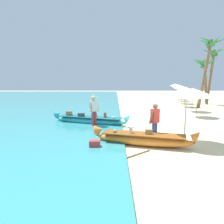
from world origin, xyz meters
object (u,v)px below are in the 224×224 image
palm_tree_tall_inland (209,52)px  cooler_box (95,145)px  person_vendor_hatted (94,109)px  palm_tree_leaning_seaward (213,59)px  boat_cyan_midground (90,120)px  patio_umbrella_large (187,93)px  boat_orange_foreground (143,139)px  paddle (131,156)px  palm_tree_mid_cluster (204,66)px  person_tourist_customer (155,121)px

palm_tree_tall_inland → cooler_box: 16.07m
cooler_box → person_vendor_hatted: bearing=94.8°
person_vendor_hatted → palm_tree_leaning_seaward: 16.83m
boat_cyan_midground → patio_umbrella_large: size_ratio=2.04×
boat_orange_foreground → paddle: size_ratio=3.25×
patio_umbrella_large → palm_tree_mid_cluster: bearing=66.5°
boat_orange_foreground → patio_umbrella_large: 2.57m
boat_cyan_midground → person_tourist_customer: size_ratio=2.82×
person_vendor_hatted → boat_orange_foreground: bearing=-56.2°
palm_tree_tall_inland → paddle: size_ratio=4.96×
boat_cyan_midground → cooler_box: size_ratio=11.42×
patio_umbrella_large → palm_tree_tall_inland: bearing=64.5°
palm_tree_mid_cluster → person_tourist_customer: bearing=-117.7°
palm_tree_tall_inland → boat_cyan_midground: bearing=-142.4°
boat_orange_foreground → palm_tree_leaning_seaward: bearing=59.3°
boat_orange_foreground → boat_cyan_midground: size_ratio=0.89×
person_vendor_hatted → cooler_box: person_vendor_hatted is taller
palm_tree_leaning_seaward → cooler_box: (-11.00, -15.78, -4.51)m
palm_tree_tall_inland → boat_orange_foreground: bearing=-121.4°
boat_orange_foreground → person_vendor_hatted: bearing=123.8°
patio_umbrella_large → paddle: bearing=-143.7°
boat_orange_foreground → palm_tree_mid_cluster: size_ratio=0.87×
paddle → palm_tree_mid_cluster: bearing=61.9°
palm_tree_mid_cluster → cooler_box: palm_tree_mid_cluster is taller
palm_tree_mid_cluster → palm_tree_leaning_seaward: bearing=31.7°
person_vendor_hatted → paddle: (1.72, -4.83, -1.01)m
patio_umbrella_large → cooler_box: size_ratio=5.61×
paddle → palm_tree_tall_inland: bearing=59.4°
patio_umbrella_large → paddle: (-2.34, -1.72, -2.08)m
person_vendor_hatted → palm_tree_mid_cluster: 15.43m
cooler_box → paddle: size_ratio=0.32×
boat_cyan_midground → palm_tree_tall_inland: size_ratio=0.73×
boat_cyan_midground → palm_tree_tall_inland: (9.84, 7.59, 4.77)m
patio_umbrella_large → palm_tree_mid_cluster: 15.66m
person_tourist_customer → palm_tree_tall_inland: bearing=59.5°
boat_orange_foreground → boat_cyan_midground: bearing=122.0°
person_tourist_customer → palm_tree_mid_cluster: (7.43, 14.17, 2.98)m
boat_cyan_midground → person_tourist_customer: bearing=-50.2°
patio_umbrella_large → palm_tree_tall_inland: (5.46, 11.47, 2.92)m
palm_tree_mid_cluster → boat_cyan_midground: bearing=-135.5°
palm_tree_leaning_seaward → paddle: (-9.65, -16.68, -4.65)m
boat_orange_foreground → palm_tree_tall_inland: palm_tree_tall_inland is taller
boat_orange_foreground → person_tourist_customer: 0.95m
person_vendor_hatted → person_tourist_customer: (2.82, -3.01, -0.10)m
boat_orange_foreground → cooler_box: (-1.93, -0.48, -0.10)m
palm_tree_tall_inland → palm_tree_leaning_seaward: (1.85, 3.50, -0.35)m
person_vendor_hatted → palm_tree_leaning_seaward: palm_tree_leaning_seaward is taller
person_vendor_hatted → cooler_box: 4.04m
person_vendor_hatted → palm_tree_tall_inland: 13.28m
paddle → boat_orange_foreground: bearing=67.1°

